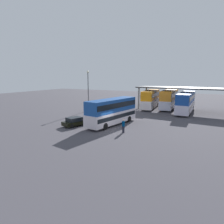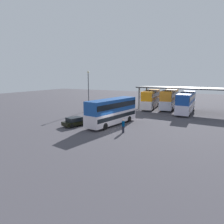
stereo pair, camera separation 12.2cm
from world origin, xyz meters
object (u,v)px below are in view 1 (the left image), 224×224
at_px(double_decker_near_canopy, 151,99).
at_px(double_decker_mid_row, 169,99).
at_px(parked_hatchback, 75,122).
at_px(double_decker_far_right, 186,102).
at_px(lamppost_tall, 88,86).
at_px(double_decker_main, 112,111).
at_px(pedestrian_waiting, 123,126).

height_order(double_decker_near_canopy, double_decker_mid_row, double_decker_mid_row).
relative_size(parked_hatchback, double_decker_far_right, 0.36).
bearing_deg(lamppost_tall, double_decker_near_canopy, 39.96).
height_order(double_decker_main, pedestrian_waiting, double_decker_main).
relative_size(double_decker_near_canopy, double_decker_mid_row, 0.95).
distance_m(double_decker_mid_row, pedestrian_waiting, 23.28).
relative_size(double_decker_near_canopy, double_decker_far_right, 0.90).
height_order(parked_hatchback, double_decker_near_canopy, double_decker_near_canopy).
distance_m(lamppost_tall, pedestrian_waiting, 19.12).
bearing_deg(parked_hatchback, double_decker_near_canopy, 4.35).
relative_size(double_decker_mid_row, double_decker_far_right, 0.95).
distance_m(parked_hatchback, pedestrian_waiting, 8.04).
relative_size(double_decker_main, double_decker_mid_row, 0.94).
relative_size(double_decker_far_right, lamppost_tall, 1.36).
xyz_separation_m(double_decker_near_canopy, double_decker_mid_row, (3.94, 1.60, 0.05)).
relative_size(double_decker_main, double_decker_far_right, 0.89).
distance_m(parked_hatchback, lamppost_tall, 14.45).
bearing_deg(lamppost_tall, parked_hatchback, -64.31).
relative_size(double_decker_main, parked_hatchback, 2.44).
relative_size(double_decker_mid_row, lamppost_tall, 1.28).
xyz_separation_m(double_decker_far_right, lamppost_tall, (-19.20, -7.22, 3.04)).
xyz_separation_m(parked_hatchback, double_decker_far_right, (13.27, 19.55, 1.61)).
distance_m(double_decker_far_right, pedestrian_waiting, 20.24).
distance_m(double_decker_main, double_decker_near_canopy, 18.33).
bearing_deg(double_decker_far_right, double_decker_main, 151.43).
relative_size(double_decker_main, pedestrian_waiting, 5.63).
xyz_separation_m(parked_hatchback, double_decker_mid_row, (9.13, 23.25, 1.69)).
bearing_deg(double_decker_far_right, double_decker_near_canopy, 74.96).
height_order(parked_hatchback, double_decker_far_right, double_decker_far_right).
bearing_deg(double_decker_near_canopy, lamppost_tall, 124.51).
bearing_deg(double_decker_near_canopy, pedestrian_waiting, -177.93).
bearing_deg(double_decker_far_right, pedestrian_waiting, 164.53).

